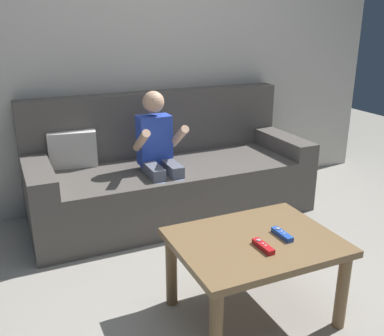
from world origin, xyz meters
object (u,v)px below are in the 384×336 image
at_px(game_remote_red_center, 263,246).
at_px(coffee_table, 255,252).
at_px(game_remote_blue_near_edge, 282,234).
at_px(person_seated_on_couch, 159,153).
at_px(couch, 168,175).

bearing_deg(game_remote_red_center, coffee_table, 78.64).
xyz_separation_m(game_remote_blue_near_edge, game_remote_red_center, (-0.15, -0.06, 0.00)).
distance_m(coffee_table, game_remote_red_center, 0.13).
height_order(person_seated_on_couch, game_remote_red_center, person_seated_on_couch).
bearing_deg(couch, game_remote_red_center, -93.55).
distance_m(couch, game_remote_red_center, 1.47).
relative_size(couch, game_remote_red_center, 14.88).
height_order(coffee_table, game_remote_blue_near_edge, game_remote_blue_near_edge).
relative_size(person_seated_on_couch, game_remote_red_center, 6.91).
bearing_deg(coffee_table, couch, 87.00).
distance_m(coffee_table, game_remote_blue_near_edge, 0.16).
height_order(couch, coffee_table, couch).
bearing_deg(person_seated_on_couch, game_remote_red_center, -87.83).
xyz_separation_m(couch, coffee_table, (-0.07, -1.36, 0.06)).
xyz_separation_m(coffee_table, game_remote_red_center, (-0.02, -0.10, 0.09)).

